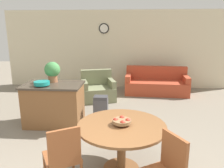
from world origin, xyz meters
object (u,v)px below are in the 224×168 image
at_px(kitchen_island, 54,104).
at_px(armchair, 98,90).
at_px(fruit_bowl, 122,121).
at_px(teal_bowl, 42,83).
at_px(dining_table, 122,135).
at_px(dining_chair_near_left, 63,155).
at_px(couch, 156,85).
at_px(potted_plant, 52,71).
at_px(trash_bin, 101,109).

height_order(kitchen_island, armchair, kitchen_island).
distance_m(fruit_bowl, teal_bowl, 2.18).
bearing_deg(dining_table, dining_chair_near_left, -144.98).
bearing_deg(couch, dining_table, -100.20).
distance_m(potted_plant, armchair, 2.00).
xyz_separation_m(couch, armchair, (-1.81, -0.79, -0.00)).
bearing_deg(trash_bin, teal_bowl, -163.35).
relative_size(kitchen_island, teal_bowl, 3.88).
height_order(fruit_bowl, armchair, armchair).
distance_m(dining_table, couch, 4.28).
height_order(teal_bowl, potted_plant, potted_plant).
height_order(trash_bin, couch, couch).
xyz_separation_m(kitchen_island, armchair, (0.70, 1.82, -0.16)).
distance_m(fruit_bowl, trash_bin, 1.86).
height_order(dining_table, couch, couch).
bearing_deg(dining_chair_near_left, kitchen_island, 81.25).
height_order(fruit_bowl, couch, couch).
height_order(fruit_bowl, potted_plant, potted_plant).
height_order(dining_table, kitchen_island, kitchen_island).
distance_m(kitchen_island, armchair, 1.96).
bearing_deg(couch, armchair, -153.20).
distance_m(dining_chair_near_left, potted_plant, 2.48).
relative_size(fruit_bowl, kitchen_island, 0.21).
bearing_deg(fruit_bowl, dining_table, 164.13).
distance_m(kitchen_island, trash_bin, 1.02).
bearing_deg(teal_bowl, fruit_bowl, -39.29).
xyz_separation_m(teal_bowl, potted_plant, (0.11, 0.37, 0.19)).
height_order(kitchen_island, couch, kitchen_island).
height_order(teal_bowl, armchair, teal_bowl).
bearing_deg(teal_bowl, dining_chair_near_left, -62.52).
height_order(potted_plant, trash_bin, potted_plant).
xyz_separation_m(dining_table, potted_plant, (-1.57, 1.74, 0.59)).
relative_size(fruit_bowl, armchair, 0.23).
bearing_deg(dining_table, potted_plant, 132.08).
height_order(dining_chair_near_left, armchair, dining_chair_near_left).
bearing_deg(dining_chair_near_left, teal_bowl, 87.27).
xyz_separation_m(fruit_bowl, teal_bowl, (-1.68, 1.37, 0.19)).
xyz_separation_m(fruit_bowl, armchair, (-0.81, 3.37, -0.49)).
relative_size(dining_table, teal_bowl, 3.94).
xyz_separation_m(fruit_bowl, kitchen_island, (-1.51, 1.55, -0.32)).
relative_size(teal_bowl, couch, 0.16).
relative_size(trash_bin, couch, 0.30).
distance_m(dining_chair_near_left, kitchen_island, 2.20).
bearing_deg(armchair, teal_bowl, -130.95).
distance_m(teal_bowl, armchair, 2.28).
height_order(fruit_bowl, trash_bin, fruit_bowl).
relative_size(kitchen_island, trash_bin, 2.04).
bearing_deg(couch, trash_bin, -118.56).
distance_m(fruit_bowl, armchair, 3.50).
distance_m(trash_bin, armchair, 1.68).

